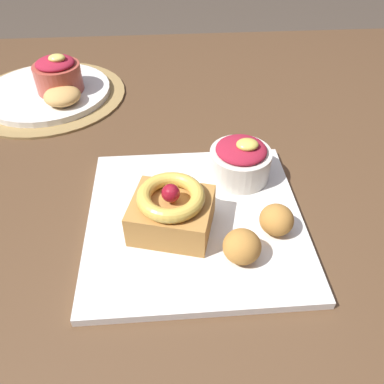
{
  "coord_description": "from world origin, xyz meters",
  "views": [
    {
      "loc": [
        0.0,
        -0.52,
        1.13
      ],
      "look_at": [
        0.03,
        -0.13,
        0.77
      ],
      "focal_mm": 36.36,
      "sensor_mm": 36.0,
      "label": 1
    }
  ],
  "objects": [
    {
      "name": "front_plate",
      "position": [
        0.03,
        -0.15,
        0.74
      ],
      "size": [
        0.3,
        0.3,
        0.01
      ],
      "primitive_type": "cube",
      "color": "white",
      "rests_on": "dining_table"
    },
    {
      "name": "dining_table",
      "position": [
        0.0,
        0.0,
        0.65
      ],
      "size": [
        1.32,
        1.14,
        0.73
      ],
      "color": "brown",
      "rests_on": "ground_plane"
    },
    {
      "name": "berry_ramekin",
      "position": [
        0.11,
        -0.06,
        0.77
      ],
      "size": [
        0.09,
        0.09,
        0.07
      ],
      "color": "silver",
      "rests_on": "front_plate"
    },
    {
      "name": "back_ramekin",
      "position": [
        -0.21,
        0.23,
        0.78
      ],
      "size": [
        0.09,
        0.09,
        0.08
      ],
      "color": "#B24C3D",
      "rests_on": "back_plate"
    },
    {
      "name": "woven_placemat",
      "position": [
        -0.25,
        0.24,
        0.73
      ],
      "size": [
        0.32,
        0.32,
        0.0
      ],
      "primitive_type": "cylinder",
      "color": "#997A47",
      "rests_on": "dining_table"
    },
    {
      "name": "fritter_middle",
      "position": [
        0.14,
        -0.18,
        0.76
      ],
      "size": [
        0.04,
        0.05,
        0.04
      ],
      "primitive_type": "ellipsoid",
      "color": "#BC7F38",
      "rests_on": "front_plate"
    },
    {
      "name": "ground_plane",
      "position": [
        0.0,
        0.0,
        0.0
      ],
      "size": [
        8.0,
        8.0,
        0.0
      ],
      "primitive_type": "plane",
      "color": "brown"
    },
    {
      "name": "fritter_front",
      "position": [
        0.08,
        -0.22,
        0.76
      ],
      "size": [
        0.05,
        0.05,
        0.04
      ],
      "primitive_type": "ellipsoid",
      "color": "#BC7F38",
      "rests_on": "front_plate"
    },
    {
      "name": "cake_slice",
      "position": [
        0.0,
        -0.17,
        0.77
      ],
      "size": [
        0.12,
        0.11,
        0.07
      ],
      "rotation": [
        0.0,
        0.0,
        -0.27
      ],
      "color": "#B77F3D",
      "rests_on": "front_plate"
    },
    {
      "name": "back_pastry",
      "position": [
        -0.2,
        0.18,
        0.76
      ],
      "size": [
        0.07,
        0.07,
        0.03
      ],
      "primitive_type": "ellipsoid",
      "color": "tan",
      "rests_on": "back_plate"
    },
    {
      "name": "back_plate",
      "position": [
        -0.25,
        0.24,
        0.74
      ],
      "size": [
        0.26,
        0.26,
        0.01
      ],
      "primitive_type": "cylinder",
      "color": "white",
      "rests_on": "woven_placemat"
    }
  ]
}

